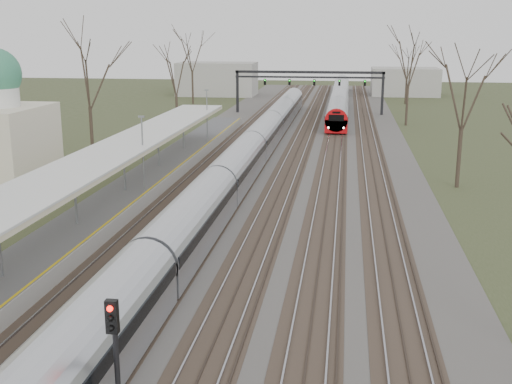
# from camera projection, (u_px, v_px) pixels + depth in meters

# --- Properties ---
(track_bed) EXTENTS (24.00, 160.00, 0.22)m
(track_bed) POSITION_uv_depth(u_px,v_px,m) (290.00, 151.00, 62.49)
(track_bed) COLOR #474442
(track_bed) RESTS_ON ground
(platform) EXTENTS (3.50, 69.00, 1.00)m
(platform) POSITION_uv_depth(u_px,v_px,m) (142.00, 185.00, 46.83)
(platform) COLOR #9E9B93
(platform) RESTS_ON ground
(canopy) EXTENTS (4.10, 50.00, 3.11)m
(canopy) POSITION_uv_depth(u_px,v_px,m) (118.00, 150.00, 41.66)
(canopy) COLOR slate
(canopy) RESTS_ON platform
(signal_gantry) EXTENTS (21.00, 0.59, 6.08)m
(signal_gantry) POSITION_uv_depth(u_px,v_px,m) (309.00, 79.00, 90.11)
(signal_gantry) COLOR black
(signal_gantry) RESTS_ON ground
(tree_west_far) EXTENTS (5.50, 5.50, 11.33)m
(tree_west_far) POSITION_uv_depth(u_px,v_px,m) (88.00, 71.00, 56.17)
(tree_west_far) COLOR #2D231C
(tree_west_far) RESTS_ON ground
(tree_east_far) EXTENTS (5.00, 5.00, 10.30)m
(tree_east_far) POSITION_uv_depth(u_px,v_px,m) (464.00, 90.00, 46.38)
(tree_east_far) COLOR #2D231C
(tree_east_far) RESTS_ON ground
(train_near) EXTENTS (2.62, 90.21, 3.05)m
(train_near) POSITION_uv_depth(u_px,v_px,m) (251.00, 149.00, 55.73)
(train_near) COLOR #B0B3BB
(train_near) RESTS_ON ground
(train_far) EXTENTS (2.62, 60.21, 3.05)m
(train_far) POSITION_uv_depth(u_px,v_px,m) (340.00, 97.00, 100.49)
(train_far) COLOR #B0B3BB
(train_far) RESTS_ON ground
(signal_post) EXTENTS (0.35, 0.45, 4.10)m
(signal_post) POSITION_uv_depth(u_px,v_px,m) (115.00, 344.00, 18.34)
(signal_post) COLOR black
(signal_post) RESTS_ON ground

